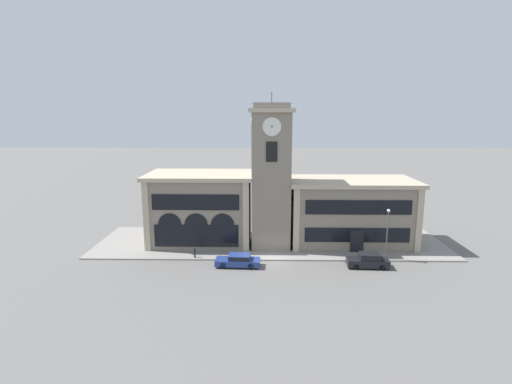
{
  "coord_description": "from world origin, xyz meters",
  "views": [
    {
      "loc": [
        -0.92,
        -40.83,
        15.53
      ],
      "look_at": [
        -1.71,
        2.72,
        7.06
      ],
      "focal_mm": 28.0,
      "sensor_mm": 36.0,
      "label": 1
    }
  ],
  "objects": [
    {
      "name": "bollard",
      "position": [
        -8.37,
        0.53,
        0.67
      ],
      "size": [
        0.18,
        0.18,
        1.06
      ],
      "color": "black",
      "rests_on": "sidewalk_kerb"
    },
    {
      "name": "ground_plane",
      "position": [
        0.0,
        0.0,
        0.0
      ],
      "size": [
        300.0,
        300.0,
        0.0
      ],
      "primitive_type": "plane",
      "color": "#605E5B"
    },
    {
      "name": "town_hall_left_wing",
      "position": [
        -8.51,
        6.49,
        4.33
      ],
      "size": [
        12.7,
        8.32,
        8.6
      ],
      "color": "gray",
      "rests_on": "ground_plane"
    },
    {
      "name": "street_lamp",
      "position": [
        12.38,
        0.45,
        3.82
      ],
      "size": [
        0.36,
        0.36,
        5.56
      ],
      "color": "#4C4C51",
      "rests_on": "sidewalk_kerb"
    },
    {
      "name": "parked_car_mid",
      "position": [
        9.96,
        -1.6,
        0.77
      ],
      "size": [
        4.31,
        1.91,
        1.5
      ],
      "rotation": [
        0.0,
        0.0,
        3.09
      ],
      "color": "black",
      "rests_on": "ground_plane"
    },
    {
      "name": "parked_car_near",
      "position": [
        -3.46,
        -1.6,
        0.69
      ],
      "size": [
        4.7,
        1.98,
        1.3
      ],
      "rotation": [
        0.0,
        0.0,
        3.09
      ],
      "color": "navy",
      "rests_on": "ground_plane"
    },
    {
      "name": "town_hall_right_wing",
      "position": [
        9.74,
        6.5,
        3.97
      ],
      "size": [
        15.16,
        8.32,
        7.89
      ],
      "color": "gray",
      "rests_on": "ground_plane"
    },
    {
      "name": "sidewalk_kerb",
      "position": [
        0.0,
        6.17,
        0.07
      ],
      "size": [
        41.93,
        12.33,
        0.15
      ],
      "color": "gray",
      "rests_on": "ground_plane"
    },
    {
      "name": "clock_tower",
      "position": [
        -0.0,
        4.92,
        8.45
      ],
      "size": [
        5.12,
        5.12,
        18.01
      ],
      "color": "gray",
      "rests_on": "ground_plane"
    }
  ]
}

